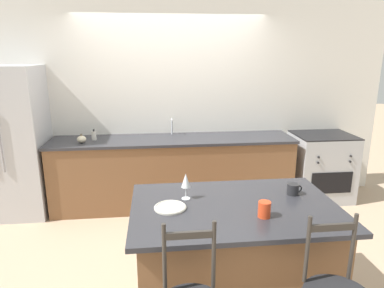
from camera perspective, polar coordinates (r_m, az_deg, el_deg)
ground_plane at (r=4.44m, az=-2.72°, el=-11.96°), size 18.00×18.00×0.00m
wall_back at (r=4.74m, az=-3.49°, el=6.92°), size 6.00×0.07×2.70m
back_counter at (r=4.62m, az=-3.11°, el=-4.58°), size 3.16×0.71×0.93m
sink_faucet at (r=4.65m, az=-3.35°, el=3.26°), size 0.02×0.13×0.22m
kitchen_island at (r=2.81m, az=6.85°, el=-18.59°), size 1.53×1.00×0.92m
refrigerator at (r=4.81m, az=-28.36°, el=0.20°), size 0.90×0.72×1.87m
oven_range at (r=5.15m, az=20.64°, el=-3.53°), size 0.78×0.68×0.93m
dinner_plate at (r=2.52m, az=-3.66°, el=-10.47°), size 0.23×0.23×0.02m
wine_glass at (r=2.62m, az=-1.04°, el=-6.18°), size 0.07×0.07×0.21m
coffee_mug at (r=2.85m, az=16.50°, el=-7.23°), size 0.12×0.09×0.09m
tumbler_cup at (r=2.43m, az=11.97°, el=-10.61°), size 0.09×0.09×0.11m
pumpkin_decoration at (r=4.45m, az=-17.93°, el=0.77°), size 0.11×0.11×0.11m
soap_bottle at (r=4.54m, az=-16.02°, el=1.37°), size 0.06×0.06×0.14m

